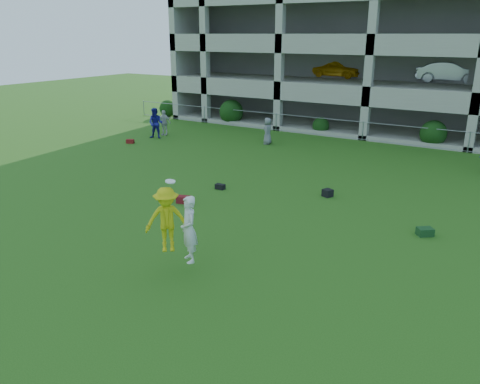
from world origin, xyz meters
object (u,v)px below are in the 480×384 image
Objects in this scene: parking_garage at (406,38)px; bystander_a at (156,123)px; crate_d at (328,193)px; bystander_c at (268,131)px; bystander_b at (164,123)px; frisbee_contest at (173,222)px.

bystander_a is at bearing -127.50° from parking_garage.
bystander_c is at bearing 132.66° from crate_d.
bystander_c is (7.00, 1.21, -0.03)m from bystander_b.
parking_garage is at bearing 144.27° from bystander_c.
frisbee_contest reaches higher than crate_d.
frisbee_contest is (-1.33, -8.17, 1.30)m from crate_d.
bystander_a is 7.16m from bystander_c.
parking_garage is at bearing 37.85° from bystander_b.
frisbee_contest is at bearing -68.00° from bystander_a.
bystander_c is 4.53× the size of crate_d.
frisbee_contest is 0.08× the size of parking_garage.
bystander_b is at bearing 80.29° from bystander_a.
parking_garage reaches higher than crate_d.
bystander_b is 1.03× the size of bystander_c.
crate_d is 0.15× the size of frisbee_contest.
frisbee_contest is at bearing -99.23° from crate_d.
crate_d is at bearing -35.89° from bystander_b.
crate_d is at bearing 80.77° from frisbee_contest.
bystander_b is 18.75m from parking_garage.
crate_d is at bearing -40.94° from bystander_a.
bystander_a is at bearing 132.65° from frisbee_contest.
parking_garage reaches higher than frisbee_contest.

